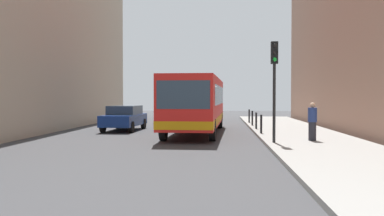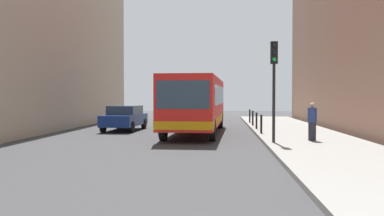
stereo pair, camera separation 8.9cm
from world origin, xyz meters
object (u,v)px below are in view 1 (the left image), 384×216
at_px(bollard_mid, 256,121).
at_px(traffic_light, 274,72).
at_px(pedestrian_near_signal, 312,122).
at_px(bollard_near, 261,124).
at_px(bollard_farthest, 249,116).
at_px(bus, 197,102).
at_px(car_beside_bus, 124,117).
at_px(bollard_far, 252,118).

bearing_deg(bollard_mid, traffic_light, -89.21).
bearing_deg(pedestrian_near_signal, traffic_light, 73.75).
distance_m(bollard_near, pedestrian_near_signal, 3.89).
height_order(bollard_farthest, pedestrian_near_signal, pedestrian_near_signal).
distance_m(bus, car_beside_bus, 4.77).
xyz_separation_m(traffic_light, bollard_far, (-0.10, 10.18, -2.38)).
distance_m(bollard_farthest, pedestrian_near_signal, 12.39).
relative_size(bus, bollard_far, 11.70).
height_order(car_beside_bus, traffic_light, traffic_light).
xyz_separation_m(traffic_light, bollard_near, (-0.10, 4.29, -2.38)).
relative_size(bus, bollard_farthest, 11.70).
relative_size(car_beside_bus, pedestrian_near_signal, 2.76).
bearing_deg(bollard_far, bollard_farthest, 90.00).
bearing_deg(bus, traffic_light, 123.62).
relative_size(bus, traffic_light, 2.71).
distance_m(bus, traffic_light, 6.88).
distance_m(bus, bollard_mid, 3.85).
bearing_deg(bollard_farthest, bollard_far, -90.00).
xyz_separation_m(bus, bollard_far, (3.39, 4.39, -1.10)).
bearing_deg(bollard_farthest, bollard_mid, -90.00).
bearing_deg(pedestrian_near_signal, bollard_mid, -27.13).
relative_size(bus, pedestrian_near_signal, 6.87).
bearing_deg(bollard_far, traffic_light, -89.44).
bearing_deg(traffic_light, bollard_mid, 90.79).
bearing_deg(bollard_mid, bus, -156.86).
bearing_deg(bus, bollard_near, 158.72).
bearing_deg(bus, bollard_farthest, -112.30).
height_order(bollard_far, pedestrian_near_signal, pedestrian_near_signal).
relative_size(traffic_light, pedestrian_near_signal, 2.53).
bearing_deg(bollard_far, car_beside_bus, -160.09).
bearing_deg(bollard_near, traffic_light, -88.66).
bearing_deg(bollard_near, bollard_far, 90.00).
xyz_separation_m(bollard_mid, pedestrian_near_signal, (1.83, -6.36, 0.33)).
xyz_separation_m(bollard_farthest, pedestrian_near_signal, (1.83, -12.25, 0.33)).
relative_size(bus, bollard_mid, 11.70).
bearing_deg(bollard_near, bus, 156.21).
height_order(bus, bollard_mid, bus).
distance_m(car_beside_bus, traffic_light, 11.01).
bearing_deg(bus, pedestrian_near_signal, 139.24).
bearing_deg(car_beside_bus, bollard_near, 161.09).
distance_m(bollard_mid, bollard_far, 2.94).
distance_m(traffic_light, bollard_near, 4.91).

